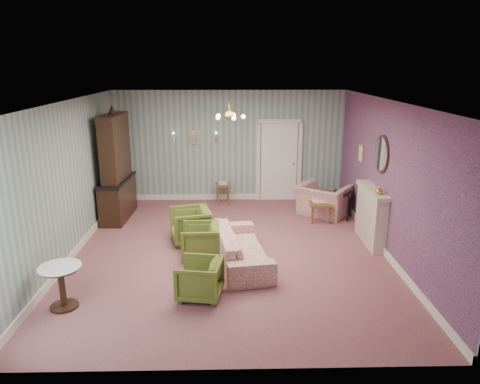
{
  "coord_description": "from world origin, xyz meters",
  "views": [
    {
      "loc": [
        0.0,
        -8.07,
        3.56
      ],
      "look_at": [
        0.2,
        0.4,
        1.1
      ],
      "focal_mm": 33.35,
      "sensor_mm": 36.0,
      "label": 1
    }
  ],
  "objects_px": {
    "olive_chair_c": "(190,224)",
    "fireplace": "(371,216)",
    "pedestal_table": "(62,287)",
    "side_table_black": "(342,205)",
    "sofa_chintz": "(242,242)",
    "coffee_table": "(319,209)",
    "olive_chair_a": "(199,277)",
    "dresser": "(115,164)",
    "wingback_chair": "(323,195)",
    "olive_chair_b": "(201,239)"
  },
  "relations": [
    {
      "from": "olive_chair_c",
      "to": "fireplace",
      "type": "bearing_deg",
      "value": 74.27
    },
    {
      "from": "olive_chair_a",
      "to": "olive_chair_c",
      "type": "xyz_separation_m",
      "value": [
        -0.33,
        2.27,
        0.05
      ]
    },
    {
      "from": "olive_chair_c",
      "to": "coffee_table",
      "type": "bearing_deg",
      "value": 101.28
    },
    {
      "from": "dresser",
      "to": "fireplace",
      "type": "height_order",
      "value": "dresser"
    },
    {
      "from": "pedestal_table",
      "to": "side_table_black",
      "type": "bearing_deg",
      "value": 37.3
    },
    {
      "from": "coffee_table",
      "to": "sofa_chintz",
      "type": "bearing_deg",
      "value": -128.45
    },
    {
      "from": "dresser",
      "to": "coffee_table",
      "type": "distance_m",
      "value": 4.88
    },
    {
      "from": "olive_chair_c",
      "to": "fireplace",
      "type": "xyz_separation_m",
      "value": [
        3.67,
        -0.12,
        0.19
      ]
    },
    {
      "from": "olive_chair_a",
      "to": "fireplace",
      "type": "xyz_separation_m",
      "value": [
        3.35,
        2.15,
        0.24
      ]
    },
    {
      "from": "fireplace",
      "to": "coffee_table",
      "type": "relative_size",
      "value": 1.56
    },
    {
      "from": "olive_chair_a",
      "to": "sofa_chintz",
      "type": "xyz_separation_m",
      "value": [
        0.7,
        1.25,
        0.07
      ]
    },
    {
      "from": "wingback_chair",
      "to": "dresser",
      "type": "bearing_deg",
      "value": 37.78
    },
    {
      "from": "olive_chair_c",
      "to": "coffee_table",
      "type": "relative_size",
      "value": 0.87
    },
    {
      "from": "olive_chair_a",
      "to": "sofa_chintz",
      "type": "relative_size",
      "value": 0.33
    },
    {
      "from": "wingback_chair",
      "to": "side_table_black",
      "type": "relative_size",
      "value": 1.81
    },
    {
      "from": "olive_chair_c",
      "to": "fireplace",
      "type": "height_order",
      "value": "fireplace"
    },
    {
      "from": "olive_chair_c",
      "to": "wingback_chair",
      "type": "xyz_separation_m",
      "value": [
        3.06,
        1.63,
        0.11
      ]
    },
    {
      "from": "pedestal_table",
      "to": "coffee_table",
      "type": "bearing_deg",
      "value": 40.17
    },
    {
      "from": "sofa_chintz",
      "to": "fireplace",
      "type": "relative_size",
      "value": 1.5
    },
    {
      "from": "olive_chair_b",
      "to": "side_table_black",
      "type": "bearing_deg",
      "value": 122.34
    },
    {
      "from": "sofa_chintz",
      "to": "olive_chair_c",
      "type": "bearing_deg",
      "value": 36.27
    },
    {
      "from": "wingback_chair",
      "to": "olive_chair_a",
      "type": "bearing_deg",
      "value": 91.78
    },
    {
      "from": "olive_chair_a",
      "to": "dresser",
      "type": "relative_size",
      "value": 0.26
    },
    {
      "from": "olive_chair_c",
      "to": "coffee_table",
      "type": "height_order",
      "value": "olive_chair_c"
    },
    {
      "from": "sofa_chintz",
      "to": "coffee_table",
      "type": "distance_m",
      "value": 3.06
    },
    {
      "from": "olive_chair_b",
      "to": "fireplace",
      "type": "xyz_separation_m",
      "value": [
        3.42,
        0.65,
        0.22
      ]
    },
    {
      "from": "olive_chair_b",
      "to": "side_table_black",
      "type": "distance_m",
      "value": 3.88
    },
    {
      "from": "olive_chair_b",
      "to": "wingback_chair",
      "type": "relative_size",
      "value": 0.63
    },
    {
      "from": "olive_chair_c",
      "to": "side_table_black",
      "type": "bearing_deg",
      "value": 98.21
    },
    {
      "from": "wingback_chair",
      "to": "side_table_black",
      "type": "height_order",
      "value": "wingback_chair"
    },
    {
      "from": "olive_chair_c",
      "to": "dresser",
      "type": "relative_size",
      "value": 0.3
    },
    {
      "from": "olive_chair_c",
      "to": "dresser",
      "type": "distance_m",
      "value": 2.57
    },
    {
      "from": "sofa_chintz",
      "to": "olive_chair_b",
      "type": "bearing_deg",
      "value": 63.09
    },
    {
      "from": "olive_chair_b",
      "to": "dresser",
      "type": "bearing_deg",
      "value": -139.66
    },
    {
      "from": "sofa_chintz",
      "to": "fireplace",
      "type": "height_order",
      "value": "fireplace"
    },
    {
      "from": "dresser",
      "to": "pedestal_table",
      "type": "xyz_separation_m",
      "value": [
        0.13,
        -4.09,
        -0.96
      ]
    },
    {
      "from": "olive_chair_c",
      "to": "dresser",
      "type": "bearing_deg",
      "value": -143.91
    },
    {
      "from": "olive_chair_c",
      "to": "side_table_black",
      "type": "distance_m",
      "value": 3.74
    },
    {
      "from": "sofa_chintz",
      "to": "side_table_black",
      "type": "relative_size",
      "value": 3.32
    },
    {
      "from": "olive_chair_c",
      "to": "fireplace",
      "type": "distance_m",
      "value": 3.68
    },
    {
      "from": "olive_chair_b",
      "to": "olive_chair_c",
      "type": "xyz_separation_m",
      "value": [
        -0.25,
        0.77,
        0.03
      ]
    },
    {
      "from": "coffee_table",
      "to": "dresser",
      "type": "bearing_deg",
      "value": 177.83
    },
    {
      "from": "olive_chair_b",
      "to": "coffee_table",
      "type": "bearing_deg",
      "value": 126.98
    },
    {
      "from": "olive_chair_a",
      "to": "wingback_chair",
      "type": "relative_size",
      "value": 0.6
    },
    {
      "from": "olive_chair_b",
      "to": "coffee_table",
      "type": "xyz_separation_m",
      "value": [
        2.67,
        2.14,
        -0.13
      ]
    },
    {
      "from": "olive_chair_a",
      "to": "sofa_chintz",
      "type": "height_order",
      "value": "sofa_chintz"
    },
    {
      "from": "olive_chair_b",
      "to": "pedestal_table",
      "type": "xyz_separation_m",
      "value": [
        -1.96,
        -1.77,
        -0.02
      ]
    },
    {
      "from": "sofa_chintz",
      "to": "dresser",
      "type": "relative_size",
      "value": 0.81
    },
    {
      "from": "olive_chair_a",
      "to": "dresser",
      "type": "height_order",
      "value": "dresser"
    },
    {
      "from": "fireplace",
      "to": "olive_chair_c",
      "type": "bearing_deg",
      "value": 178.08
    }
  ]
}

